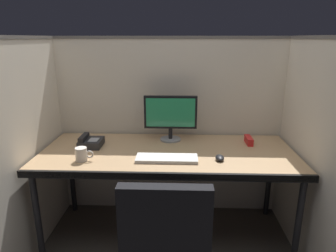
{
  "coord_description": "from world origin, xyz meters",
  "views": [
    {
      "loc": [
        0.08,
        -1.8,
        1.56
      ],
      "look_at": [
        0.0,
        0.35,
        0.92
      ],
      "focal_mm": 31.9,
      "sensor_mm": 36.0,
      "label": 1
    }
  ],
  "objects": [
    {
      "name": "cubicle_partition_right",
      "position": [
        0.99,
        0.2,
        0.79
      ],
      "size": [
        0.06,
        1.41,
        1.57
      ],
      "color": "beige",
      "rests_on": "ground"
    },
    {
      "name": "keyboard_main",
      "position": [
        0.0,
        0.12,
        0.75
      ],
      "size": [
        0.43,
        0.15,
        0.02
      ],
      "primitive_type": "cube",
      "color": "silver",
      "rests_on": "desk"
    },
    {
      "name": "desk_phone",
      "position": [
        -0.61,
        0.37,
        0.77
      ],
      "size": [
        0.17,
        0.19,
        0.09
      ],
      "color": "black",
      "rests_on": "desk"
    },
    {
      "name": "monitor_center",
      "position": [
        0.01,
        0.55,
        0.96
      ],
      "size": [
        0.43,
        0.17,
        0.37
      ],
      "color": "gray",
      "rests_on": "desk"
    },
    {
      "name": "desk",
      "position": [
        0.0,
        0.29,
        0.69
      ],
      "size": [
        1.9,
        0.8,
        0.74
      ],
      "color": "tan",
      "rests_on": "ground"
    },
    {
      "name": "cubicle_partition_left",
      "position": [
        -0.99,
        0.2,
        0.79
      ],
      "size": [
        0.06,
        1.41,
        1.57
      ],
      "color": "beige",
      "rests_on": "ground"
    },
    {
      "name": "cubicle_partition_rear",
      "position": [
        0.0,
        0.74,
        0.79
      ],
      "size": [
        2.21,
        0.06,
        1.57
      ],
      "color": "beige",
      "rests_on": "ground"
    },
    {
      "name": "computer_mouse",
      "position": [
        0.37,
        0.13,
        0.76
      ],
      "size": [
        0.06,
        0.1,
        0.04
      ],
      "color": "black",
      "rests_on": "desk"
    },
    {
      "name": "coffee_mug",
      "position": [
        -0.59,
        0.09,
        0.79
      ],
      "size": [
        0.13,
        0.08,
        0.09
      ],
      "color": "silver",
      "rests_on": "desk"
    },
    {
      "name": "red_stapler",
      "position": [
        0.64,
        0.48,
        0.77
      ],
      "size": [
        0.04,
        0.15,
        0.06
      ],
      "primitive_type": "cube",
      "color": "red",
      "rests_on": "desk"
    }
  ]
}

